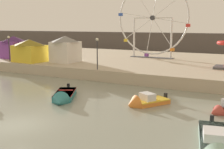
# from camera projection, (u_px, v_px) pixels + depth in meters

# --- Properties ---
(ground_plane) EXTENTS (240.00, 240.00, 0.00)m
(ground_plane) POSITION_uv_depth(u_px,v_px,m) (18.00, 125.00, 18.29)
(ground_plane) COLOR gray
(quay_promenade) EXTENTS (110.00, 25.16, 1.28)m
(quay_promenade) POSITION_uv_depth(u_px,v_px,m) (157.00, 64.00, 41.80)
(quay_promenade) COLOR #B7A88E
(quay_promenade) RESTS_ON ground_plane
(distant_town_skyline) EXTENTS (140.00, 3.00, 4.40)m
(distant_town_skyline) POSITION_uv_depth(u_px,v_px,m) (198.00, 43.00, 65.92)
(distant_town_skyline) COLOR #564C47
(distant_town_skyline) RESTS_ON ground_plane
(motorboat_seafoam) EXTENTS (2.74, 6.18, 1.47)m
(motorboat_seafoam) POSITION_uv_depth(u_px,v_px,m) (216.00, 146.00, 14.38)
(motorboat_seafoam) COLOR #93BCAD
(motorboat_seafoam) RESTS_ON ground_plane
(motorboat_teal_painted) EXTENTS (3.50, 4.88, 1.45)m
(motorboat_teal_painted) POSITION_uv_depth(u_px,v_px,m) (63.00, 97.00, 24.22)
(motorboat_teal_painted) COLOR teal
(motorboat_teal_painted) RESTS_ON ground_plane
(motorboat_orange_hull) EXTENTS (3.16, 3.85, 1.46)m
(motorboat_orange_hull) POSITION_uv_depth(u_px,v_px,m) (144.00, 102.00, 22.66)
(motorboat_orange_hull) COLOR orange
(motorboat_orange_hull) RESTS_ON ground_plane
(ferris_wheel_white_frame) EXTENTS (11.33, 1.20, 11.62)m
(ferris_wheel_white_frame) POSITION_uv_depth(u_px,v_px,m) (153.00, 19.00, 43.22)
(ferris_wheel_white_frame) COLOR silver
(ferris_wheel_white_frame) RESTS_ON quay_promenade
(carnival_booth_yellow_awning) EXTENTS (4.68, 3.78, 3.05)m
(carnival_booth_yellow_awning) POSITION_uv_depth(u_px,v_px,m) (30.00, 50.00, 39.10)
(carnival_booth_yellow_awning) COLOR yellow
(carnival_booth_yellow_awning) RESTS_ON quay_promenade
(carnival_booth_purple_stall) EXTENTS (3.57, 3.45, 3.34)m
(carnival_booth_purple_stall) POSITION_uv_depth(u_px,v_px,m) (14.00, 47.00, 43.17)
(carnival_booth_purple_stall) COLOR purple
(carnival_booth_purple_stall) RESTS_ON quay_promenade
(carnival_booth_white_ticket) EXTENTS (3.34, 3.83, 3.55)m
(carnival_booth_white_ticket) POSITION_uv_depth(u_px,v_px,m) (66.00, 49.00, 38.75)
(carnival_booth_white_ticket) COLOR silver
(carnival_booth_white_ticket) RESTS_ON quay_promenade
(promenade_lamp_near) EXTENTS (0.32, 0.32, 3.57)m
(promenade_lamp_near) POSITION_uv_depth(u_px,v_px,m) (97.00, 49.00, 32.14)
(promenade_lamp_near) COLOR #2D2D33
(promenade_lamp_near) RESTS_ON quay_promenade
(promenade_lamp_far) EXTENTS (0.32, 0.32, 3.50)m
(promenade_lamp_far) POSITION_uv_depth(u_px,v_px,m) (9.00, 45.00, 39.42)
(promenade_lamp_far) COLOR #2D2D33
(promenade_lamp_far) RESTS_ON quay_promenade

